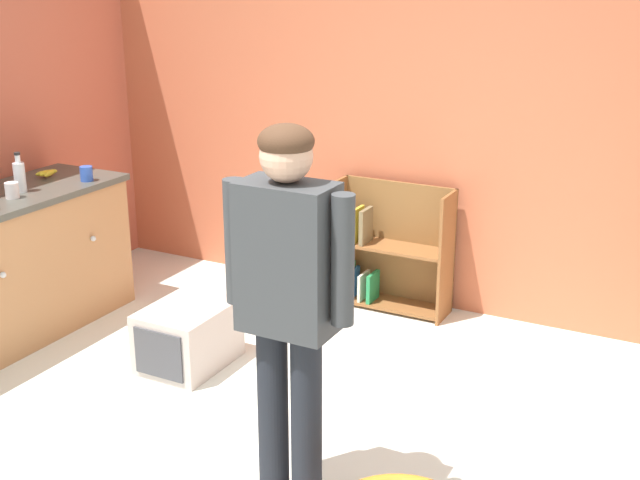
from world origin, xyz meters
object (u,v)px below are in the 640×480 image
object	(u,v)px
clear_bottle	(20,176)
white_cup	(12,190)
bookshelf	(385,253)
pet_carrier	(188,336)
banana_bunch	(48,173)
blue_cup	(86,174)
standing_person	(288,290)

from	to	relation	value
clear_bottle	white_cup	world-z (taller)	clear_bottle
bookshelf	pet_carrier	distance (m)	1.51
banana_bunch	blue_cup	bearing A→B (deg)	8.17
bookshelf	white_cup	xyz separation A→B (m)	(-1.76, -1.51, 0.58)
standing_person	pet_carrier	bearing A→B (deg)	143.45
standing_person	banana_bunch	distance (m)	2.75
bookshelf	banana_bunch	bearing A→B (deg)	-151.93
bookshelf	standing_person	xyz separation A→B (m)	(0.53, -2.23, 0.63)
bookshelf	banana_bunch	xyz separation A→B (m)	(-1.95, -1.04, 0.56)
pet_carrier	banana_bunch	size ratio (longest dim) A/B	3.54
banana_bunch	clear_bottle	bearing A→B (deg)	-70.17
bookshelf	pet_carrier	xyz separation A→B (m)	(-0.64, -1.36, -0.19)
white_cup	blue_cup	bearing A→B (deg)	78.51
blue_cup	standing_person	bearing A→B (deg)	-29.37
blue_cup	clear_bottle	bearing A→B (deg)	-113.09
pet_carrier	blue_cup	distance (m)	1.32
bookshelf	pet_carrier	bearing A→B (deg)	-115.41
white_cup	blue_cup	xyz separation A→B (m)	(0.10, 0.51, 0.00)
bookshelf	blue_cup	size ratio (longest dim) A/B	8.95
banana_bunch	bookshelf	bearing A→B (deg)	28.07
standing_person	white_cup	distance (m)	2.40
pet_carrier	white_cup	xyz separation A→B (m)	(-1.12, -0.16, 0.77)
clear_bottle	blue_cup	world-z (taller)	clear_bottle
standing_person	blue_cup	xyz separation A→B (m)	(-2.19, 1.23, -0.05)
standing_person	clear_bottle	xyz separation A→B (m)	(-2.36, 0.84, -0.00)
standing_person	blue_cup	size ratio (longest dim) A/B	17.50
clear_bottle	banana_bunch	bearing A→B (deg)	109.83
blue_cup	pet_carrier	bearing A→B (deg)	-19.54
bookshelf	banana_bunch	world-z (taller)	banana_bunch
pet_carrier	white_cup	bearing A→B (deg)	-172.06
white_cup	bookshelf	bearing A→B (deg)	40.65
pet_carrier	clear_bottle	distance (m)	1.43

